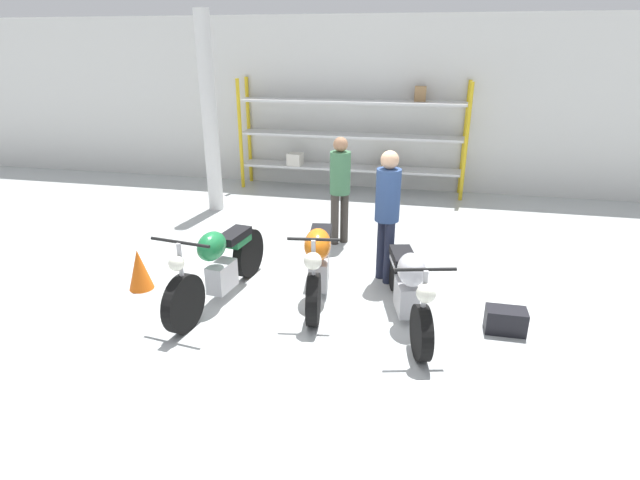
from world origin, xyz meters
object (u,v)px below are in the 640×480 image
traffic_cone (139,269)px  motorcycle_silver (408,285)px  motorcycle_green (219,265)px  person_browsing (340,182)px  shelving_rack (350,136)px  motorcycle_orange (318,260)px  person_near_rack (387,206)px  toolbox (506,320)px

traffic_cone → motorcycle_silver: bearing=-1.0°
traffic_cone → motorcycle_green: bearing=-3.4°
motorcycle_green → motorcycle_silver: motorcycle_green is taller
person_browsing → motorcycle_green: bearing=112.0°
shelving_rack → motorcycle_orange: size_ratio=2.32×
motorcycle_orange → person_near_rack: bearing=118.8°
motorcycle_green → person_near_rack: person_near_rack is taller
shelving_rack → person_browsing: shelving_rack is taller
shelving_rack → motorcycle_orange: shelving_rack is taller
motorcycle_green → traffic_cone: (-1.16, 0.07, -0.20)m
person_near_rack → shelving_rack: bearing=-113.3°
motorcycle_green → traffic_cone: size_ratio=4.00×
motorcycle_orange → traffic_cone: size_ratio=3.80×
shelving_rack → traffic_cone: shelving_rack is taller
motorcycle_green → motorcycle_orange: motorcycle_green is taller
motorcycle_green → traffic_cone: bearing=-85.4°
shelving_rack → motorcycle_green: 5.50m
shelving_rack → motorcycle_orange: (0.39, -4.99, -0.71)m
shelving_rack → motorcycle_silver: bearing=-74.1°
motorcycle_silver → shelving_rack: bearing=-177.7°
shelving_rack → motorcycle_green: (-0.78, -5.40, -0.70)m
motorcycle_green → person_near_rack: bearing=125.2°
motorcycle_green → person_browsing: bearing=161.5°
motorcycle_green → toolbox: bearing=97.5°
motorcycle_orange → person_near_rack: person_near_rack is taller
motorcycle_silver → toolbox: bearing=74.3°
motorcycle_orange → toolbox: motorcycle_orange is taller
motorcycle_orange → motorcycle_silver: size_ratio=1.00×
person_browsing → person_near_rack: size_ratio=0.96×
shelving_rack → toolbox: size_ratio=11.01×
person_near_rack → motorcycle_green: bearing=-11.2°
person_near_rack → toolbox: person_near_rack is taller
toolbox → motorcycle_green: bearing=179.5°
person_browsing → shelving_rack: bearing=-35.2°
shelving_rack → toolbox: shelving_rack is taller
shelving_rack → traffic_cone: bearing=-110.0°
shelving_rack → motorcycle_orange: 5.05m
motorcycle_green → person_near_rack: (1.96, 1.01, 0.58)m
motorcycle_orange → motorcycle_silver: bearing=62.5°
toolbox → person_near_rack: bearing=144.6°
motorcycle_green → toolbox: size_ratio=5.00×
motorcycle_silver → traffic_cone: motorcycle_silver is taller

